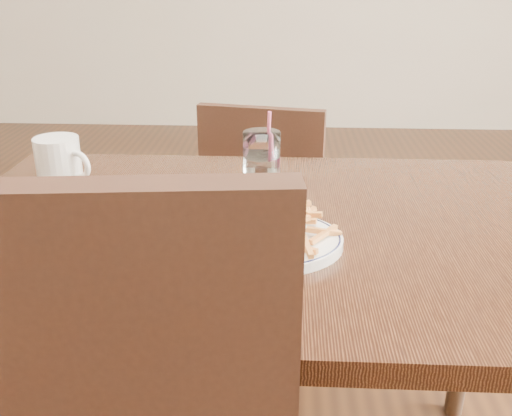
# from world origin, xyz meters

# --- Properties ---
(table) EXTENTS (1.20, 0.80, 0.75)m
(table) POSITION_xyz_m (0.00, 0.00, 0.67)
(table) COLOR black
(table) RESTS_ON ground
(chair_far) EXTENTS (0.44, 0.44, 0.82)m
(chair_far) POSITION_xyz_m (-0.01, 0.74, 0.46)
(chair_far) COLOR black
(chair_far) RESTS_ON ground
(fries_plate) EXTENTS (0.33, 0.29, 0.02)m
(fries_plate) POSITION_xyz_m (-0.00, -0.09, 0.76)
(fries_plate) COLOR white
(fries_plate) RESTS_ON table
(loaded_fries) EXTENTS (0.25, 0.20, 0.07)m
(loaded_fries) POSITION_xyz_m (-0.00, -0.09, 0.81)
(loaded_fries) COLOR #C5803C
(loaded_fries) RESTS_ON fries_plate
(napkin) EXTENTS (0.20, 0.16, 0.01)m
(napkin) POSITION_xyz_m (-0.20, -0.05, 0.75)
(napkin) COLOR white
(napkin) RESTS_ON table
(cutlery) EXTENTS (0.21, 0.07, 0.01)m
(cutlery) POSITION_xyz_m (-0.20, -0.05, 0.76)
(cutlery) COLOR silver
(cutlery) RESTS_ON napkin
(water_glass) EXTENTS (0.08, 0.08, 0.17)m
(water_glass) POSITION_xyz_m (-0.00, 0.17, 0.81)
(water_glass) COLOR white
(water_glass) RESTS_ON table
(coffee_mug) EXTENTS (0.13, 0.10, 0.11)m
(coffee_mug) POSITION_xyz_m (-0.44, 0.18, 0.80)
(coffee_mug) COLOR white
(coffee_mug) RESTS_ON table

